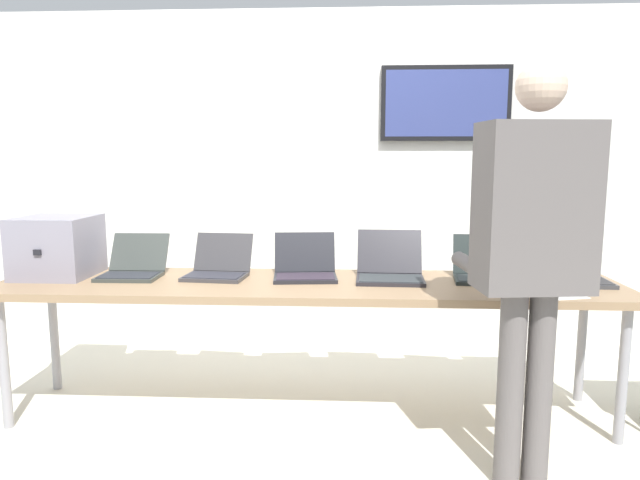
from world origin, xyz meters
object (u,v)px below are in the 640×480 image
laptop_station_5 (569,270)px  equipment_box (57,246)px  person (532,237)px  laptop_station_0 (133,267)px  laptop_station_3 (390,269)px  workbench (308,290)px  laptop_station_4 (483,270)px  laptop_station_1 (218,267)px  laptop_station_2 (305,268)px

laptop_station_5 → equipment_box: bearing=-179.9°
person → laptop_station_5: bearing=58.8°
laptop_station_0 → laptop_station_3: laptop_station_3 is taller
workbench → laptop_station_0: (-0.98, 0.10, 0.10)m
workbench → person: 1.21m
person → workbench: bearing=147.1°
equipment_box → laptop_station_4: bearing=0.5°
laptop_station_3 → laptop_station_5: (0.95, -0.01, 0.00)m
equipment_box → person: size_ratio=0.23×
laptop_station_1 → laptop_station_4: laptop_station_4 is taller
workbench → laptop_station_4: 0.96m
laptop_station_2 → laptop_station_4: 0.97m
laptop_station_0 → laptop_station_4: (1.93, 0.01, 0.00)m
laptop_station_5 → person: size_ratio=0.21×
workbench → laptop_station_2: laptop_station_2 is taller
workbench → laptop_station_1: laptop_station_1 is taller
laptop_station_0 → laptop_station_1: (0.47, 0.02, 0.00)m
laptop_station_4 → laptop_station_5: (0.45, -0.01, 0.01)m
laptop_station_3 → laptop_station_2: bearing=178.3°
equipment_box → laptop_station_0: (0.42, 0.01, -0.11)m
equipment_box → laptop_station_4: (2.35, 0.02, -0.11)m
laptop_station_1 → laptop_station_4: size_ratio=1.04×
laptop_station_4 → person: person is taller
laptop_station_3 → laptop_station_4: bearing=0.8°
laptop_station_0 → laptop_station_5: 2.38m
laptop_station_0 → person: (1.95, -0.72, 0.29)m
workbench → laptop_station_3: bearing=12.8°
laptop_station_2 → laptop_station_5: 1.42m
equipment_box → laptop_station_2: equipment_box is taller
laptop_station_3 → laptop_station_5: size_ratio=1.01×
laptop_station_1 → laptop_station_2: laptop_station_2 is taller
laptop_station_5 → laptop_station_3: bearing=179.6°
equipment_box → laptop_station_5: 2.80m
laptop_station_1 → laptop_station_3: laptop_station_3 is taller
laptop_station_0 → laptop_station_2: bearing=0.9°
workbench → equipment_box: size_ratio=8.04×
laptop_station_0 → laptop_station_3: 1.42m
person → equipment_box: bearing=163.3°
laptop_station_3 → laptop_station_5: 0.95m
workbench → laptop_station_1: bearing=167.2°
laptop_station_0 → laptop_station_1: laptop_station_1 is taller
laptop_station_1 → workbench: bearing=-12.8°
laptop_station_1 → person: (1.47, -0.74, 0.28)m
laptop_station_3 → laptop_station_4: 0.50m
laptop_station_4 → laptop_station_5: bearing=-1.7°
laptop_station_0 → laptop_station_4: 1.93m
equipment_box → laptop_station_5: equipment_box is taller
person → laptop_station_0: bearing=159.7°
equipment_box → laptop_station_0: bearing=1.6°
laptop_station_4 → person: size_ratio=0.19×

